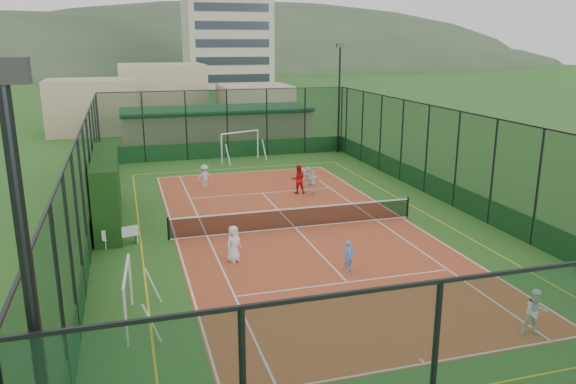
% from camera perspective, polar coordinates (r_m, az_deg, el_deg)
% --- Properties ---
extents(ground, '(300.00, 300.00, 0.00)m').
position_cam_1_polar(ground, '(26.19, 0.73, -3.65)').
color(ground, '#286121').
rests_on(ground, ground).
extents(court_slab, '(11.17, 23.97, 0.01)m').
position_cam_1_polar(court_slab, '(26.18, 0.73, -3.64)').
color(court_slab, '#A24D24').
rests_on(court_slab, ground).
extents(tennis_net, '(11.67, 0.12, 1.06)m').
position_cam_1_polar(tennis_net, '(26.02, 0.74, -2.55)').
color(tennis_net, black).
rests_on(tennis_net, ground).
extents(perimeter_fence, '(18.12, 34.12, 5.00)m').
position_cam_1_polar(perimeter_fence, '(25.49, 0.75, 1.67)').
color(perimeter_fence, '#11331C').
rests_on(perimeter_fence, ground).
extents(floodlight_sw, '(0.60, 0.26, 8.25)m').
position_cam_1_polar(floodlight_sw, '(8.39, -23.77, -17.14)').
color(floodlight_sw, black).
rests_on(floodlight_sw, ground).
extents(floodlight_ne, '(0.60, 0.26, 8.25)m').
position_cam_1_polar(floodlight_ne, '(43.53, 5.21, 9.38)').
color(floodlight_ne, black).
rests_on(floodlight_ne, ground).
extents(clubhouse, '(15.20, 7.20, 3.15)m').
position_cam_1_polar(clubhouse, '(46.78, -7.26, 6.57)').
color(clubhouse, tan).
rests_on(clubhouse, ground).
extents(apartment_tower, '(15.00, 12.00, 30.00)m').
position_cam_1_polar(apartment_tower, '(107.64, -6.35, 18.53)').
color(apartment_tower, beige).
rests_on(apartment_tower, ground).
extents(distant_hills, '(200.00, 60.00, 24.00)m').
position_cam_1_polar(distant_hills, '(174.05, -14.27, 11.89)').
color(distant_hills, '#384C33').
rests_on(distant_hills, ground).
extents(hedge_left, '(1.13, 7.51, 3.28)m').
position_cam_1_polar(hedge_left, '(27.85, -17.90, 0.27)').
color(hedge_left, black).
rests_on(hedge_left, ground).
extents(white_bench, '(1.59, 0.82, 0.86)m').
position_cam_1_polar(white_bench, '(24.90, -16.66, -4.27)').
color(white_bench, white).
rests_on(white_bench, ground).
extents(futsal_goal_near, '(2.81, 0.99, 1.78)m').
position_cam_1_polar(futsal_goal_near, '(17.99, -15.94, -10.27)').
color(futsal_goal_near, white).
rests_on(futsal_goal_near, ground).
extents(futsal_goal_far, '(3.34, 2.06, 2.08)m').
position_cam_1_polar(futsal_goal_far, '(40.83, -4.89, 4.64)').
color(futsal_goal_far, white).
rests_on(futsal_goal_far, ground).
extents(child_near_left, '(0.85, 0.78, 1.46)m').
position_cam_1_polar(child_near_left, '(22.17, -5.55, -5.24)').
color(child_near_left, white).
rests_on(child_near_left, court_slab).
extents(child_near_mid, '(0.53, 0.46, 1.22)m').
position_cam_1_polar(child_near_mid, '(21.25, 6.19, -6.52)').
color(child_near_mid, '#5392EB').
rests_on(child_near_mid, court_slab).
extents(child_near_right, '(0.82, 0.71, 1.44)m').
position_cam_1_polar(child_near_right, '(18.30, 23.85, -11.13)').
color(child_near_right, white).
rests_on(child_near_right, court_slab).
extents(child_far_left, '(0.95, 0.61, 1.39)m').
position_cam_1_polar(child_far_left, '(33.43, -8.47, 1.59)').
color(child_far_left, silver).
rests_on(child_far_left, court_slab).
extents(child_far_right, '(0.85, 0.41, 1.41)m').
position_cam_1_polar(child_far_right, '(31.54, 2.58, 0.96)').
color(child_far_right, white).
rests_on(child_far_right, court_slab).
extents(child_far_back, '(1.16, 0.59, 1.19)m').
position_cam_1_polar(child_far_back, '(33.51, 2.04, 1.61)').
color(child_far_back, white).
rests_on(child_far_back, court_slab).
extents(coach, '(0.88, 0.73, 1.64)m').
position_cam_1_polar(coach, '(31.82, 1.04, 1.31)').
color(coach, red).
rests_on(coach, court_slab).
extents(tennis_balls, '(2.90, 1.35, 0.07)m').
position_cam_1_polar(tennis_balls, '(27.10, -1.86, -2.91)').
color(tennis_balls, '#CCE033').
rests_on(tennis_balls, court_slab).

